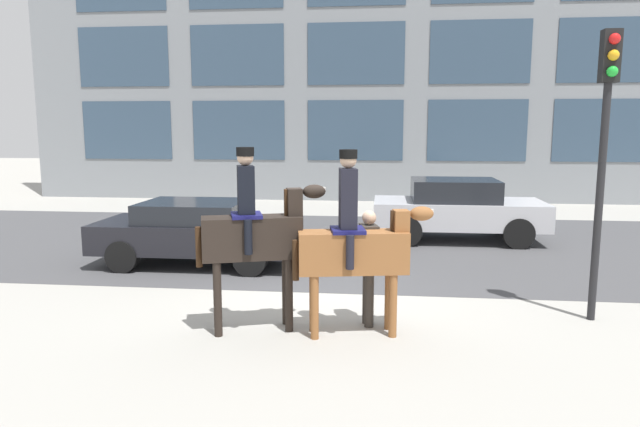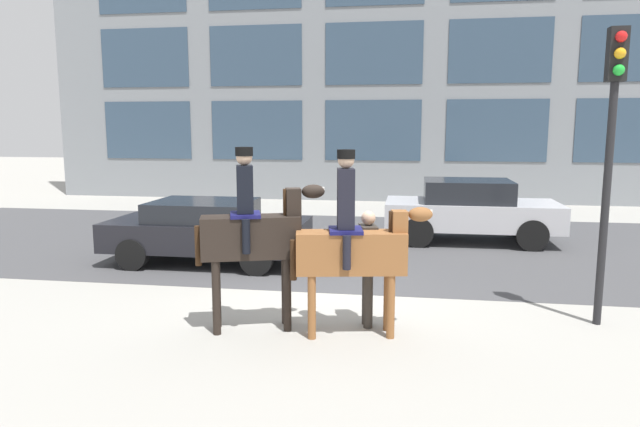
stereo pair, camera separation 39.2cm
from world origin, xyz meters
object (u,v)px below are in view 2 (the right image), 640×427
Objects in this scene: street_car_near_lane at (207,230)px; traffic_light at (612,130)px; mounted_horse_lead at (253,232)px; pedestrian_bystander at (367,259)px; mounted_horse_companion at (353,245)px; street_car_far_lane at (470,209)px.

street_car_near_lane is 0.99× the size of traffic_light.
mounted_horse_lead is 5.12m from traffic_light.
pedestrian_bystander is (1.54, 0.35, -0.40)m from mounted_horse_lead.
mounted_horse_lead is 1.39m from mounted_horse_companion.
traffic_light is at bearing 5.20° from mounted_horse_companion.
mounted_horse_lead is 1.54× the size of pedestrian_bystander.
street_car_far_lane is (3.59, 6.81, -0.57)m from mounted_horse_lead.
mounted_horse_companion is at bearing -107.92° from street_car_far_lane.
street_car_far_lane is (2.21, 6.82, -0.44)m from mounted_horse_companion.
mounted_horse_companion is 0.61× the size of traffic_light.
pedestrian_bystander is at bearing -169.71° from traffic_light.
street_car_near_lane is at bearing 158.24° from traffic_light.
street_car_far_lane is 6.31m from traffic_light.
mounted_horse_companion is 1.52× the size of pedestrian_bystander.
traffic_light reaches higher than pedestrian_bystander.
traffic_light is at bearing -78.06° from street_car_far_lane.
traffic_light reaches higher than street_car_far_lane.
street_car_near_lane is (-3.58, 3.34, -0.28)m from pedestrian_bystander.
street_car_far_lane is 1.00× the size of traffic_light.
street_car_far_lane reaches higher than street_car_near_lane.
mounted_horse_lead reaches higher than pedestrian_bystander.
traffic_light is at bearing 177.13° from pedestrian_bystander.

